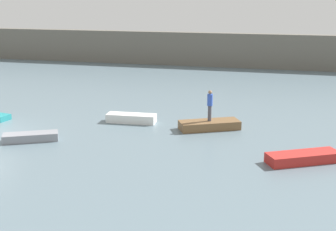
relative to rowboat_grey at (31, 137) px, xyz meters
name	(u,v)px	position (x,y,z in m)	size (l,w,h in m)	color
embankment_wall	(141,47)	(-3.14, 29.23, 1.62)	(80.00, 1.20, 3.69)	#666056
rowboat_grey	(31,137)	(0.00, 0.00, 0.00)	(2.93, 0.93, 0.45)	gray
rowboat_white	(131,118)	(4.11, 5.01, 0.04)	(3.08, 0.95, 0.54)	white
rowboat_brown	(209,125)	(9.11, 4.77, 0.03)	(3.57, 1.28, 0.51)	brown
rowboat_red	(303,158)	(14.43, 0.35, 0.02)	(3.57, 1.09, 0.49)	red
person_blue_shirt	(210,104)	(9.11, 4.77, 1.32)	(0.32, 0.32, 1.85)	#4C4C56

